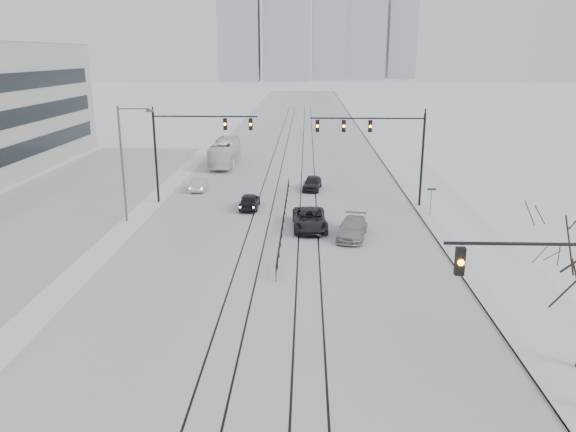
# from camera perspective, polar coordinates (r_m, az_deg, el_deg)

# --- Properties ---
(road) EXTENTS (22.00, 260.00, 0.02)m
(road) POSITION_cam_1_polar(r_m,az_deg,el_deg) (73.35, 0.54, 6.17)
(road) COLOR silver
(road) RESTS_ON ground
(sidewalk_east) EXTENTS (5.00, 260.00, 0.16)m
(sidewalk_east) POSITION_cam_1_polar(r_m,az_deg,el_deg) (74.26, 11.07, 6.05)
(sidewalk_east) COLOR white
(sidewalk_east) RESTS_ON ground
(curb) EXTENTS (0.10, 260.00, 0.12)m
(curb) POSITION_cam_1_polar(r_m,az_deg,el_deg) (73.91, 9.19, 6.08)
(curb) COLOR gray
(curb) RESTS_ON ground
(parking_strip) EXTENTS (14.00, 60.00, 0.03)m
(parking_strip) POSITION_cam_1_polar(r_m,az_deg,el_deg) (53.51, -22.10, 1.17)
(parking_strip) COLOR silver
(parking_strip) RESTS_ON ground
(tram_rails) EXTENTS (5.30, 180.00, 0.01)m
(tram_rails) POSITION_cam_1_polar(r_m,az_deg,el_deg) (53.77, 0.03, 2.46)
(tram_rails) COLOR black
(tram_rails) RESTS_ON ground
(skyline) EXTENTS (96.00, 48.00, 72.00)m
(skyline) POSITION_cam_1_polar(r_m,az_deg,el_deg) (286.41, 2.72, 19.77)
(skyline) COLOR #A1A5B1
(skyline) RESTS_ON ground
(traffic_mast_near) EXTENTS (6.10, 0.37, 7.00)m
(traffic_mast_near) POSITION_cam_1_polar(r_m,az_deg,el_deg) (21.95, 26.43, -7.64)
(traffic_mast_near) COLOR black
(traffic_mast_near) RESTS_ON ground
(traffic_mast_ne) EXTENTS (9.60, 0.37, 8.00)m
(traffic_mast_ne) POSITION_cam_1_polar(r_m,az_deg,el_deg) (48.16, 9.66, 7.58)
(traffic_mast_ne) COLOR black
(traffic_mast_ne) RESTS_ON ground
(traffic_mast_nw) EXTENTS (9.10, 0.37, 8.00)m
(traffic_mast_nw) POSITION_cam_1_polar(r_m,az_deg,el_deg) (49.80, -10.06, 7.62)
(traffic_mast_nw) COLOR black
(traffic_mast_nw) RESTS_ON ground
(street_light_west) EXTENTS (2.73, 0.25, 9.00)m
(street_light_west) POSITION_cam_1_polar(r_m,az_deg,el_deg) (45.08, -16.18, 5.88)
(street_light_west) COLOR #595B60
(street_light_west) RESTS_ON ground
(median_fence) EXTENTS (0.06, 24.00, 1.00)m
(median_fence) POSITION_cam_1_polar(r_m,az_deg,el_deg) (43.99, -0.39, 0.01)
(median_fence) COLOR black
(median_fence) RESTS_ON ground
(street_sign) EXTENTS (0.70, 0.06, 2.40)m
(street_sign) POSITION_cam_1_polar(r_m,az_deg,el_deg) (46.71, 14.33, 1.83)
(street_sign) COLOR #595B60
(street_sign) RESTS_ON ground
(sedan_sb_inner) EXTENTS (1.63, 3.97, 1.35)m
(sedan_sb_inner) POSITION_cam_1_polar(r_m,az_deg,el_deg) (47.95, -3.93, 1.52)
(sedan_sb_inner) COLOR black
(sedan_sb_inner) RESTS_ON ground
(sedan_sb_outer) EXTENTS (1.44, 3.79, 1.23)m
(sedan_sb_outer) POSITION_cam_1_polar(r_m,az_deg,el_deg) (54.98, -9.02, 3.20)
(sedan_sb_outer) COLOR silver
(sedan_sb_outer) RESTS_ON ground
(sedan_nb_front) EXTENTS (2.77, 5.52, 1.50)m
(sedan_nb_front) POSITION_cam_1_polar(r_m,az_deg,el_deg) (42.30, 2.22, -0.36)
(sedan_nb_front) COLOR black
(sedan_nb_front) RESTS_ON ground
(sedan_nb_right) EXTENTS (2.77, 4.95, 1.36)m
(sedan_nb_right) POSITION_cam_1_polar(r_m,az_deg,el_deg) (40.55, 6.54, -1.30)
(sedan_nb_right) COLOR #9CA0A3
(sedan_nb_right) RESTS_ON ground
(sedan_nb_far) EXTENTS (2.10, 4.13, 1.35)m
(sedan_nb_far) POSITION_cam_1_polar(r_m,az_deg,el_deg) (54.59, 2.47, 3.36)
(sedan_nb_far) COLOR black
(sedan_nb_far) RESTS_ON ground
(box_truck) EXTENTS (2.47, 10.54, 2.94)m
(box_truck) POSITION_cam_1_polar(r_m,az_deg,el_deg) (67.27, -6.41, 6.41)
(box_truck) COLOR white
(box_truck) RESTS_ON ground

